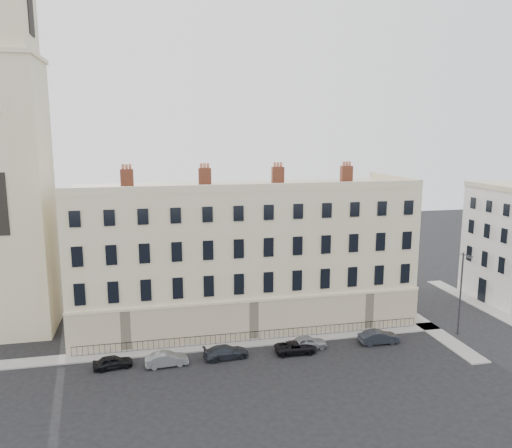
% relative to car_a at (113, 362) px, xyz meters
% --- Properties ---
extents(ground, '(160.00, 160.00, 0.00)m').
position_rel_car_a_xyz_m(ground, '(19.58, -2.38, -0.59)').
color(ground, black).
rests_on(ground, ground).
extents(terrace, '(36.22, 12.22, 17.00)m').
position_rel_car_a_xyz_m(terrace, '(13.61, 9.59, 6.91)').
color(terrace, beige).
rests_on(terrace, ground).
extents(church_tower, '(8.00, 8.13, 44.00)m').
position_rel_car_a_xyz_m(church_tower, '(-10.42, 11.62, 18.07)').
color(church_tower, beige).
rests_on(church_tower, ground).
extents(pavement_terrace, '(48.00, 2.00, 0.12)m').
position_rel_car_a_xyz_m(pavement_terrace, '(9.58, 2.62, -0.53)').
color(pavement_terrace, gray).
rests_on(pavement_terrace, ground).
extents(pavement_east_return, '(2.00, 24.00, 0.12)m').
position_rel_car_a_xyz_m(pavement_east_return, '(32.58, 5.62, -0.53)').
color(pavement_east_return, gray).
rests_on(pavement_east_return, ground).
extents(pavement_adjacent, '(2.00, 20.00, 0.12)m').
position_rel_car_a_xyz_m(pavement_adjacent, '(42.58, 7.62, -0.53)').
color(pavement_adjacent, gray).
rests_on(pavement_adjacent, ground).
extents(railings, '(35.00, 0.04, 0.96)m').
position_rel_car_a_xyz_m(railings, '(13.58, 3.02, -0.04)').
color(railings, black).
rests_on(railings, ground).
extents(car_a, '(3.62, 1.90, 1.17)m').
position_rel_car_a_xyz_m(car_a, '(0.00, 0.00, 0.00)').
color(car_a, black).
rests_on(car_a, ground).
extents(car_b, '(3.90, 1.58, 1.26)m').
position_rel_car_a_xyz_m(car_b, '(4.69, -0.53, 0.04)').
color(car_b, slate).
rests_on(car_b, ground).
extents(car_c, '(4.39, 2.18, 1.23)m').
position_rel_car_a_xyz_m(car_c, '(10.14, -0.16, 0.03)').
color(car_c, '#22272E').
rests_on(car_c, ground).
extents(car_d, '(4.08, 1.96, 1.12)m').
position_rel_car_a_xyz_m(car_d, '(16.80, -0.49, -0.03)').
color(car_d, black).
rests_on(car_d, ground).
extents(car_e, '(3.81, 1.66, 1.28)m').
position_rel_car_a_xyz_m(car_e, '(18.20, 0.19, 0.05)').
color(car_e, gray).
rests_on(car_e, ground).
extents(car_f, '(4.04, 1.48, 1.32)m').
position_rel_car_a_xyz_m(car_f, '(25.49, -0.13, 0.07)').
color(car_f, '#1F232A').
rests_on(car_f, ground).
extents(streetlamp, '(0.69, 1.84, 8.74)m').
position_rel_car_a_xyz_m(streetlamp, '(34.55, 0.15, 4.26)').
color(streetlamp, '#34343A').
rests_on(streetlamp, ground).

